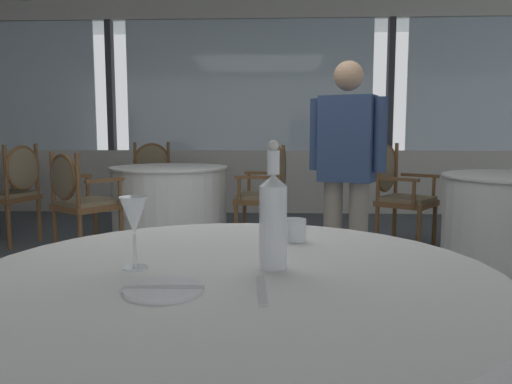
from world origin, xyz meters
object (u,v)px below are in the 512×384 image
Objects in this scene: dining_chair_2_1 at (13,186)px; diner_person_0 at (347,164)px; dining_chair_1_1 at (154,177)px; wine_glass at (134,218)px; water_tumbler at (295,230)px; dining_chair_1_2 at (79,196)px; water_bottle at (273,218)px; dining_chair_1_0 at (269,187)px; dining_chair_0_0 at (398,188)px; side_plate at (164,290)px.

diner_person_0 is (3.03, -1.32, 0.31)m from dining_chair_2_1.
wine_glass is at bearing -9.27° from dining_chair_1_1.
water_tumbler is 0.08× the size of dining_chair_1_2.
dining_chair_2_1 is 0.63× the size of diner_person_0.
dining_chair_1_0 is at bearing 91.12° from water_bottle.
diner_person_0 is (-0.67, -1.35, 0.31)m from dining_chair_0_0.
water_bottle is 4.33m from dining_chair_2_1.
water_bottle is at bearing -112.71° from dining_chair_1_2.
dining_chair_2_1 is 3.32m from diner_person_0.
wine_glass is (-0.35, -0.02, 0.00)m from water_bottle.
water_tumbler is 3.16m from dining_chair_1_2.
wine_glass is 3.66m from dining_chair_1_0.
dining_chair_2_1 is at bearing 122.22° from wine_glass.
dining_chair_0_0 is at bearing 67.05° from wine_glass.
dining_chair_1_2 is at bearing 124.00° from water_tumbler.
water_bottle is 0.35m from wine_glass.
water_bottle is (0.24, 0.21, 0.13)m from side_plate.
side_plate is 5.05m from dining_chair_1_1.
dining_chair_1_1 is (-1.54, 4.36, -0.22)m from water_tumbler.
water_bottle reaches higher than dining_chair_0_0.
dining_chair_0_0 is (1.08, 3.19, -0.22)m from water_tumbler.
dining_chair_0_0 is at bearing -41.26° from dining_chair_1_2.
side_plate is at bearing -119.90° from water_tumbler.
side_plate is at bearing -8.49° from dining_chair_1_1.
dining_chair_2_1 reaches higher than side_plate.
dining_chair_1_0 is 2.49m from dining_chair_2_1.
water_tumbler is at bearing 39.41° from wine_glass.
dining_chair_0_0 reaches higher than dining_chair_1_1.
side_plate is at bearing 94.77° from dining_chair_1_0.
dining_chair_1_2 is (-1.76, 2.61, -0.23)m from water_tumbler.
dining_chair_1_0 reaches higher than side_plate.
water_bottle is 0.34× the size of dining_chair_1_1.
water_bottle is at bearing -5.22° from dining_chair_1_1.
water_bottle is 4.54× the size of water_tumbler.
dining_chair_1_1 is (-2.62, 1.17, -0.01)m from dining_chair_0_0.
wine_glass is 0.19× the size of dining_chair_1_0.
wine_glass is at bearing 137.27° from dining_chair_2_1.
dining_chair_1_1 is at bearing -118.70° from diner_person_0.
dining_chair_1_2 is (-1.70, 2.93, -0.33)m from water_bottle.
dining_chair_1_0 is (-0.14, 3.29, -0.23)m from water_tumbler.
water_bottle reaches higher than water_tumbler.
dining_chair_1_2 is at bearing -86.11° from diner_person_0.
dining_chair_1_0 is 1.76m from dining_chair_1_2.
diner_person_0 is at bearing 77.42° from water_tumbler.
diner_person_0 reaches higher than wine_glass.
dining_chair_1_2 is at bearing 29.86° from dining_chair_1_0.
side_plate is 0.53× the size of water_bottle.
dining_chair_2_1 is (-3.70, -0.03, 0.00)m from dining_chair_0_0.
dining_chair_1_2 is (-1.46, 3.14, -0.20)m from side_plate.
water_tumbler is at bearing 78.28° from water_bottle.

